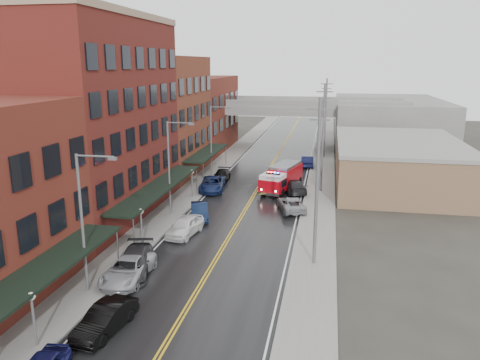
{
  "coord_description": "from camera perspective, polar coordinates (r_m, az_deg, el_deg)",
  "views": [
    {
      "loc": [
        7.85,
        -16.85,
        14.22
      ],
      "look_at": [
        -0.57,
        27.03,
        3.0
      ],
      "focal_mm": 35.0,
      "sensor_mm": 36.0,
      "label": 1
    }
  ],
  "objects": [
    {
      "name": "road",
      "position": [
        49.58,
        1.3,
        -2.56
      ],
      "size": [
        11.0,
        160.0,
        0.02
      ],
      "primitive_type": "cube",
      "color": "black",
      "rests_on": "ground"
    },
    {
      "name": "brick_building_c",
      "position": [
        61.49,
        -9.41,
        7.64
      ],
      "size": [
        9.0,
        15.0,
        15.0
      ],
      "primitive_type": "cube",
      "color": "brown",
      "rests_on": "ground"
    },
    {
      "name": "street_lamp_1",
      "position": [
        44.24,
        -8.38,
        2.16
      ],
      "size": [
        2.64,
        0.22,
        9.0
      ],
      "color": "#59595B",
      "rests_on": "ground"
    },
    {
      "name": "brick_building_b",
      "position": [
        45.41,
        -17.11,
        6.88
      ],
      "size": [
        9.0,
        20.0,
        18.0
      ],
      "primitive_type": "cube",
      "color": "maroon",
      "rests_on": "ground"
    },
    {
      "name": "sidewalk_left",
      "position": [
        51.23,
        -6.79,
        -2.03
      ],
      "size": [
        3.0,
        160.0,
        0.15
      ],
      "primitive_type": "cube",
      "color": "slate",
      "rests_on": "ground"
    },
    {
      "name": "utility_pole_1",
      "position": [
        52.45,
        10.07,
        5.2
      ],
      "size": [
        1.8,
        0.24,
        12.0
      ],
      "color": "#59595B",
      "rests_on": "ground"
    },
    {
      "name": "parked_car_right_1",
      "position": [
        52.92,
        6.58,
        -0.75
      ],
      "size": [
        3.6,
        5.53,
        1.49
      ],
      "primitive_type": "imported",
      "rotation": [
        0.0,
        0.0,
        3.46
      ],
      "color": "black",
      "rests_on": "ground"
    },
    {
      "name": "parked_car_left_7",
      "position": [
        57.94,
        -2.26,
        0.55
      ],
      "size": [
        2.18,
        4.68,
        1.32
      ],
      "primitive_type": "imported",
      "rotation": [
        0.0,
        0.0,
        0.07
      ],
      "color": "black",
      "rests_on": "ground"
    },
    {
      "name": "brick_building_far",
      "position": [
        78.21,
        -4.94,
        8.01
      ],
      "size": [
        9.0,
        20.0,
        12.0
      ],
      "primitive_type": "cube",
      "color": "maroon",
      "rests_on": "ground"
    },
    {
      "name": "sidewalk_right",
      "position": [
        48.94,
        9.76,
        -2.91
      ],
      "size": [
        3.0,
        160.0,
        0.15
      ],
      "primitive_type": "cube",
      "color": "slate",
      "rests_on": "ground"
    },
    {
      "name": "parked_car_left_6",
      "position": [
        53.39,
        -3.42,
        -0.5
      ],
      "size": [
        3.33,
        5.95,
        1.57
      ],
      "primitive_type": "imported",
      "rotation": [
        0.0,
        0.0,
        0.13
      ],
      "color": "#15224F",
      "rests_on": "ground"
    },
    {
      "name": "awning_2",
      "position": [
        60.42,
        -4.05,
        3.35
      ],
      "size": [
        2.6,
        13.0,
        3.09
      ],
      "color": "black",
      "rests_on": "ground"
    },
    {
      "name": "awning_0",
      "position": [
        28.22,
        -23.68,
        -10.63
      ],
      "size": [
        2.6,
        16.0,
        3.09
      ],
      "color": "black",
      "rests_on": "ground"
    },
    {
      "name": "parked_car_right_2",
      "position": [
        61.14,
        6.76,
        1.21
      ],
      "size": [
        2.17,
        4.2,
        1.36
      ],
      "primitive_type": "imported",
      "rotation": [
        0.0,
        0.0,
        3.29
      ],
      "color": "white",
      "rests_on": "ground"
    },
    {
      "name": "parked_car_left_1",
      "position": [
        27.38,
        -16.11,
        -16.0
      ],
      "size": [
        2.17,
        4.68,
        1.49
      ],
      "primitive_type": "imported",
      "rotation": [
        0.0,
        0.0,
        -0.14
      ],
      "color": "black",
      "rests_on": "ground"
    },
    {
      "name": "awning_1",
      "position": [
        44.15,
        -9.86,
        -0.85
      ],
      "size": [
        2.6,
        18.0,
        3.09
      ],
      "color": "black",
      "rests_on": "ground"
    },
    {
      "name": "parked_car_left_4",
      "position": [
        40.02,
        -6.73,
        -5.6
      ],
      "size": [
        2.56,
        4.92,
        1.6
      ],
      "primitive_type": "imported",
      "rotation": [
        0.0,
        0.0,
        -0.15
      ],
      "color": "white",
      "rests_on": "ground"
    },
    {
      "name": "utility_pole_2",
      "position": [
        72.28,
        10.37,
        7.58
      ],
      "size": [
        1.8,
        0.24,
        12.0
      ],
      "color": "#59595B",
      "rests_on": "ground"
    },
    {
      "name": "right_far_block",
      "position": [
        88.03,
        17.53,
        6.78
      ],
      "size": [
        18.0,
        30.0,
        8.0
      ],
      "primitive_type": "cube",
      "color": "slate",
      "rests_on": "ground"
    },
    {
      "name": "parked_car_left_3",
      "position": [
        33.73,
        -12.71,
        -9.73
      ],
      "size": [
        3.41,
        5.84,
        1.59
      ],
      "primitive_type": "imported",
      "rotation": [
        0.0,
        0.0,
        0.23
      ],
      "color": "#29292C",
      "rests_on": "ground"
    },
    {
      "name": "street_lamp_0",
      "position": [
        30.11,
        -18.36,
        -4.12
      ],
      "size": [
        2.64,
        0.22,
        9.0
      ],
      "color": "#59595B",
      "rests_on": "ground"
    },
    {
      "name": "globe_lamp_1",
      "position": [
        37.73,
        -11.98,
        -4.62
      ],
      "size": [
        0.44,
        0.44,
        3.12
      ],
      "color": "#59595B",
      "rests_on": "ground"
    },
    {
      "name": "parked_car_left_5",
      "position": [
        44.0,
        -4.96,
        -3.81
      ],
      "size": [
        2.8,
        4.72,
        1.47
      ],
      "primitive_type": "imported",
      "rotation": [
        0.0,
        0.0,
        0.3
      ],
      "color": "#0E1A34",
      "rests_on": "ground"
    },
    {
      "name": "utility_pole_0",
      "position": [
        32.82,
        9.41,
        -0.05
      ],
      "size": [
        1.8,
        0.24,
        12.0
      ],
      "color": "#59595B",
      "rests_on": "ground"
    },
    {
      "name": "parked_car_right_0",
      "position": [
        46.44,
        6.26,
        -2.94
      ],
      "size": [
        3.52,
        5.36,
        1.37
      ],
      "primitive_type": "imported",
      "rotation": [
        0.0,
        0.0,
        3.42
      ],
      "color": "gray",
      "rests_on": "ground"
    },
    {
      "name": "parked_car_right_3",
      "position": [
        66.45,
        8.19,
        2.28
      ],
      "size": [
        1.93,
        4.8,
        1.55
      ],
      "primitive_type": "imported",
      "rotation": [
        0.0,
        0.0,
        3.2
      ],
      "color": "black",
      "rests_on": "ground"
    },
    {
      "name": "globe_lamp_2",
      "position": [
        50.39,
        -5.88,
        0.35
      ],
      "size": [
        0.44,
        0.44,
        3.12
      ],
      "color": "#59595B",
      "rests_on": "ground"
    },
    {
      "name": "curb_right",
      "position": [
        48.98,
        7.83,
        -2.82
      ],
      "size": [
        0.3,
        160.0,
        0.15
      ],
      "primitive_type": "cube",
      "color": "gray",
      "rests_on": "ground"
    },
    {
      "name": "tan_building",
      "position": [
        58.61,
        18.63,
        1.82
      ],
      "size": [
        14.0,
        22.0,
        5.0
      ],
      "primitive_type": "cube",
      "color": "#876448",
      "rests_on": "ground"
    },
    {
      "name": "globe_lamp_0",
      "position": [
        26.46,
        -24.0,
        -13.97
      ],
      "size": [
        0.44,
        0.44,
        3.12
      ],
      "color": "#59595B",
      "rests_on": "ground"
    },
    {
      "name": "street_lamp_2",
      "position": [
        59.33,
        -3.32,
        5.32
      ],
      "size": [
        2.64,
        0.22,
        9.0
      ],
      "color": "#59595B",
      "rests_on": "ground"
    },
    {
      "name": "fire_truck",
      "position": [
        53.56,
        5.06,
        0.35
      ],
      "size": [
        4.63,
        8.18,
        2.85
      ],
      "rotation": [
        0.0,
        0.0,
        -0.26
      ],
      "color": "#AF0813",
      "rests_on": "ground"
    },
    {
      "name": "parked_car_left_2",
      "position": [
        32.83,
        -13.48,
        -10.54
      ],
      "size": [
        2.66,
        5.49,
        1.51
      ],
      "primitive_type": "imported",
      "rotation": [
        0.0,
        0.0,
        0.03
      ],
      "color": "#A4A6AC",
      "rests_on": "ground"
    },
    {
      "name": "curb_left",
      "position": [
        50.76,
        -5.01,
        -2.14
      ],
      "size": [
        0.3,
        160.0,
        0.15
      ],
      "primitive_type": "cube",
      "color": "gray",
      "rests_on": "ground"
    },
    {
      "name": "overpass",
      "position": [
        79.66,
        5.2,
        8.11
      ],
      "size": [
        40.0,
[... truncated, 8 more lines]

